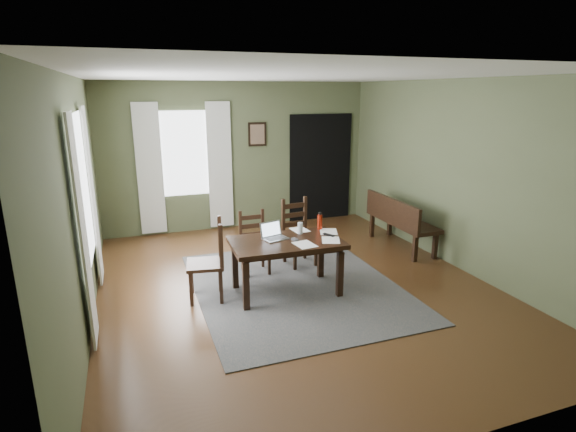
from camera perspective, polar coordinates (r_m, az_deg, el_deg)
name	(u,v)px	position (r m, az deg, el deg)	size (l,w,h in m)	color
ground	(296,287)	(6.09, 0.97, -8.95)	(5.00, 6.00, 0.01)	#492C16
room_shell	(296,152)	(5.59, 1.05, 8.17)	(5.02, 6.02, 2.71)	#525B3B
rug	(296,286)	(6.09, 0.97, -8.85)	(2.60, 3.20, 0.01)	#444444
dining_table	(286,247)	(5.69, -0.22, -3.95)	(1.42, 0.88, 0.70)	black
chair_end	(210,262)	(5.64, -9.94, -5.72)	(0.51, 0.51, 1.01)	black
chair_back_left	(254,243)	(6.43, -4.30, -3.43)	(0.39, 0.39, 0.88)	black
chair_back_right	(298,233)	(6.70, 1.34, -2.16)	(0.47, 0.48, 0.98)	black
bench	(399,218)	(7.60, 13.86, -0.27)	(0.48, 1.51, 0.85)	black
laptop	(273,234)	(5.73, -1.87, -2.33)	(0.36, 0.31, 0.21)	#B7B7BC
computer_mouse	(295,239)	(5.65, 0.85, -3.00)	(0.05, 0.09, 0.03)	#3F3F42
tv_remote	(329,235)	(5.87, 5.20, -2.41)	(0.05, 0.17, 0.02)	black
drinking_glass	(300,228)	(5.91, 1.56, -1.55)	(0.07, 0.07, 0.15)	silver
water_bottle	(320,221)	(6.11, 4.06, -0.70)	(0.08, 0.08, 0.23)	#A6200C
paper_b	(331,240)	(5.70, 5.45, -3.06)	(0.22, 0.29, 0.00)	white
paper_c	(300,230)	(6.09, 1.50, -1.77)	(0.20, 0.26, 0.00)	white
paper_d	(328,232)	(6.03, 5.16, -1.98)	(0.22, 0.29, 0.00)	white
paper_e	(305,245)	(5.51, 2.14, -3.64)	(0.22, 0.29, 0.00)	white
window_left	(83,191)	(5.51, -24.60, 2.92)	(0.01, 1.30, 1.70)	white
window_back	(185,154)	(8.28, -13.00, 7.72)	(1.00, 0.01, 1.50)	white
curtain_left_near	(83,233)	(4.77, -24.59, -1.98)	(0.03, 0.48, 2.30)	silver
curtain_left_far	(93,197)	(6.36, -23.57, 2.25)	(0.03, 0.48, 2.30)	silver
curtain_back_left	(150,170)	(8.24, -17.16, 5.63)	(0.44, 0.03, 2.30)	silver
curtain_back_right	(220,166)	(8.38, -8.64, 6.31)	(0.44, 0.03, 2.30)	silver
framed_picture	(257,134)	(8.51, -3.93, 10.32)	(0.34, 0.03, 0.44)	black
doorway_back	(320,168)	(9.04, 4.14, 6.15)	(1.30, 0.03, 2.10)	black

